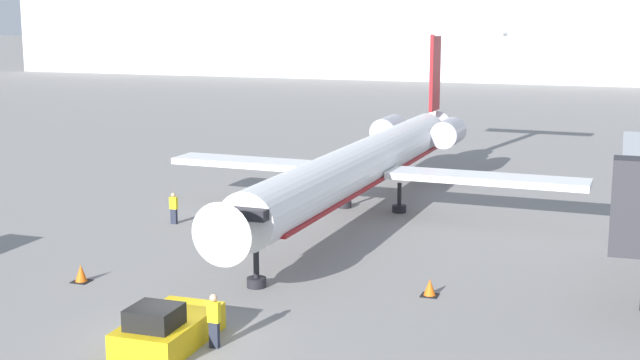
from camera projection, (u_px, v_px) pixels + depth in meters
name	position (u px, v px, depth m)	size (l,w,h in m)	color
ground_plane	(173.00, 347.00, 30.00)	(600.00, 600.00, 0.00)	gray
terminal_building	(534.00, 29.00, 140.03)	(180.00, 16.80, 16.06)	#B2B2B7
airplane_main	(369.00, 160.00, 49.33)	(23.90, 33.58, 9.59)	white
pushback_tug	(168.00, 329.00, 30.02)	(2.23, 4.35, 1.66)	yellow
worker_near_tug	(214.00, 319.00, 29.77)	(0.40, 0.26, 1.88)	#232838
worker_by_wing	(174.00, 208.00, 47.05)	(0.40, 0.24, 1.68)	#232838
traffic_cone_left	(81.00, 274.00, 37.09)	(0.70, 0.70, 0.75)	black
traffic_cone_right	(430.00, 288.00, 35.29)	(0.67, 0.67, 0.70)	black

